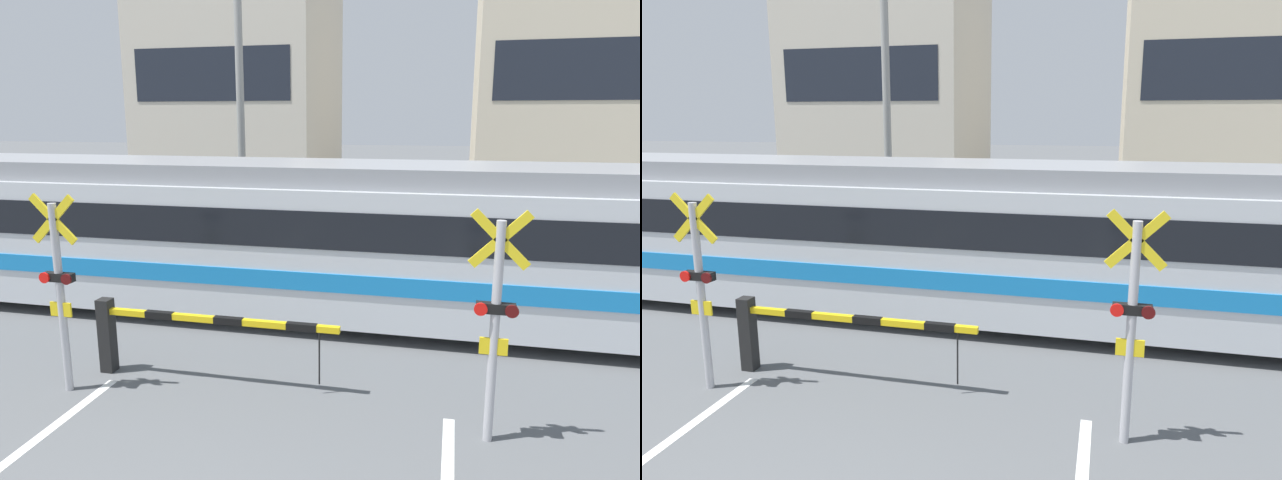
{
  "view_description": "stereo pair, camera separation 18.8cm",
  "coord_description": "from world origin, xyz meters",
  "views": [
    {
      "loc": [
        2.31,
        -2.11,
        3.78
      ],
      "look_at": [
        0.0,
        7.79,
        1.6
      ],
      "focal_mm": 32.0,
      "sensor_mm": 36.0,
      "label": 1
    },
    {
      "loc": [
        2.49,
        -2.07,
        3.78
      ],
      "look_at": [
        0.0,
        7.79,
        1.6
      ],
      "focal_mm": 32.0,
      "sensor_mm": 36.0,
      "label": 2
    }
  ],
  "objects": [
    {
      "name": "rail_track_near",
      "position": [
        0.0,
        7.57,
        0.04
      ],
      "size": [
        50.0,
        0.1,
        0.08
      ],
      "color": "gray",
      "rests_on": "ground_plane"
    },
    {
      "name": "crossing_signal_left",
      "position": [
        -2.86,
        4.36,
        1.54
      ],
      "size": [
        0.68,
        0.15,
        2.8
      ],
      "color": "#B2B2B7",
      "rests_on": "ground_plane"
    },
    {
      "name": "crossing_barrier_near",
      "position": [
        -1.75,
        5.04,
        0.76
      ],
      "size": [
        3.68,
        0.2,
        1.14
      ],
      "color": "black",
      "rests_on": "ground_plane"
    },
    {
      "name": "rail_track_far",
      "position": [
        0.0,
        9.01,
        0.04
      ],
      "size": [
        50.0,
        0.1,
        0.08
      ],
      "color": "gray",
      "rests_on": "ground_plane"
    },
    {
      "name": "utility_pole_streetside",
      "position": [
        -3.61,
        13.39,
        3.98
      ],
      "size": [
        0.22,
        0.22,
        7.96
      ],
      "color": "gray",
      "rests_on": "ground_plane"
    },
    {
      "name": "building_left_of_street",
      "position": [
        -6.69,
        21.88,
        4.89
      ],
      "size": [
        7.37,
        6.84,
        9.78
      ],
      "color": "beige",
      "rests_on": "ground_plane"
    },
    {
      "name": "crossing_signal_right",
      "position": [
        2.86,
        4.36,
        1.54
      ],
      "size": [
        0.68,
        0.15,
        2.8
      ],
      "color": "#B2B2B7",
      "rests_on": "ground_plane"
    },
    {
      "name": "building_right_of_street",
      "position": [
        5.88,
        21.88,
        4.84
      ],
      "size": [
        5.74,
        6.84,
        9.67
      ],
      "color": "beige",
      "rests_on": "ground_plane"
    },
    {
      "name": "crossing_barrier_far",
      "position": [
        1.75,
        10.89,
        0.76
      ],
      "size": [
        3.68,
        0.2,
        1.14
      ],
      "color": "black",
      "rests_on": "ground_plane"
    },
    {
      "name": "pedestrian",
      "position": [
        0.75,
        14.23,
        0.89
      ],
      "size": [
        0.38,
        0.22,
        1.57
      ],
      "color": "#33384C",
      "rests_on": "ground_plane"
    },
    {
      "name": "commuter_train",
      "position": [
        -1.95,
        8.29,
        1.59
      ],
      "size": [
        19.71,
        2.81,
        2.97
      ],
      "color": "silver",
      "rests_on": "ground_plane"
    }
  ]
}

